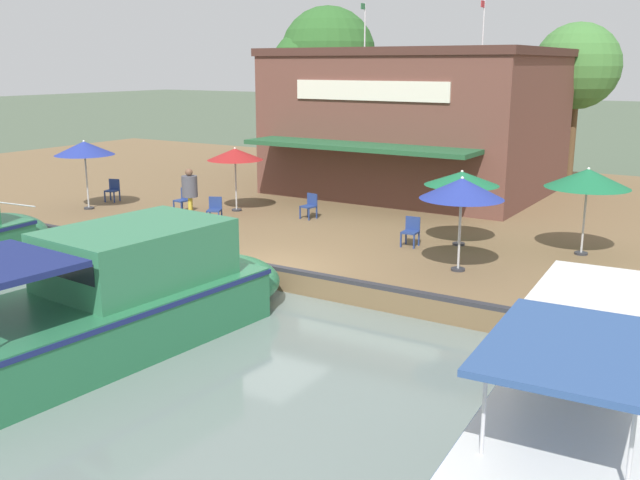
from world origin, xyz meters
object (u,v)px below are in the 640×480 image
object	(u,v)px
cafe_chair_mid_patio	(113,189)
patio_umbrella_far_corner	(588,178)
tree_behind_restaurant	(322,58)
motorboat_second_along	(589,394)
patio_umbrella_by_entrance	(84,148)
cafe_chair_back_row_seat	(183,199)
person_at_quay_edge	(190,189)
tree_downstream_bank	(573,69)
patio_umbrella_near_quay_edge	(235,154)
cafe_chair_facing_river	(411,230)
motorboat_far_downstream	(125,299)
cafe_chair_far_corner_seat	(215,208)
waterfront_restaurant	(418,121)
cafe_chair_beside_entrance	(310,205)
patio_umbrella_mid_patio_left	(462,188)
patio_umbrella_mid_patio_right	(462,178)

from	to	relation	value
cafe_chair_mid_patio	patio_umbrella_far_corner	bearing A→B (deg)	94.77
cafe_chair_mid_patio	tree_behind_restaurant	world-z (taller)	tree_behind_restaurant
cafe_chair_mid_patio	motorboat_second_along	world-z (taller)	motorboat_second_along
patio_umbrella_by_entrance	cafe_chair_back_row_seat	bearing A→B (deg)	113.28
person_at_quay_edge	tree_downstream_bank	size ratio (longest dim) A/B	0.26
patio_umbrella_near_quay_edge	cafe_chair_facing_river	bearing A→B (deg)	79.95
patio_umbrella_far_corner	motorboat_far_downstream	xyz separation A→B (m)	(10.25, -7.00, -1.77)
cafe_chair_far_corner_seat	tree_downstream_bank	distance (m)	17.54
patio_umbrella_near_quay_edge	patio_umbrella_by_entrance	xyz separation A→B (m)	(2.61, -4.79, 0.18)
waterfront_restaurant	person_at_quay_edge	xyz separation A→B (m)	(9.97, -3.60, -1.72)
cafe_chair_far_corner_seat	person_at_quay_edge	bearing A→B (deg)	-52.14
cafe_chair_beside_entrance	motorboat_second_along	xyz separation A→B (m)	(9.69, 11.25, -0.10)
patio_umbrella_near_quay_edge	person_at_quay_edge	distance (m)	2.56
waterfront_restaurant	motorboat_far_downstream	bearing A→B (deg)	4.45
patio_umbrella_mid_patio_left	person_at_quay_edge	distance (m)	9.72
patio_umbrella_far_corner	cafe_chair_back_row_seat	world-z (taller)	patio_umbrella_far_corner
patio_umbrella_far_corner	tree_downstream_bank	xyz separation A→B (m)	(-12.87, -3.64, 2.81)
cafe_chair_far_corner_seat	motorboat_far_downstream	world-z (taller)	motorboat_far_downstream
waterfront_restaurant	patio_umbrella_by_entrance	world-z (taller)	waterfront_restaurant
cafe_chair_facing_river	cafe_chair_mid_patio	xyz separation A→B (m)	(-0.24, -12.70, 0.00)
motorboat_far_downstream	motorboat_second_along	bearing A→B (deg)	93.33
cafe_chair_facing_river	person_at_quay_edge	xyz separation A→B (m)	(1.07, -7.53, 0.68)
cafe_chair_beside_entrance	tree_downstream_bank	world-z (taller)	tree_downstream_bank
cafe_chair_back_row_seat	motorboat_second_along	xyz separation A→B (m)	(8.19, 15.68, -0.10)
motorboat_far_downstream	patio_umbrella_mid_patio_right	bearing A→B (deg)	158.59
cafe_chair_back_row_seat	cafe_chair_far_corner_seat	bearing A→B (deg)	70.68
patio_umbrella_by_entrance	patio_umbrella_mid_patio_left	xyz separation A→B (m)	(0.39, 14.43, -0.09)
patio_umbrella_mid_patio_right	cafe_chair_far_corner_seat	bearing A→B (deg)	-79.73
cafe_chair_far_corner_seat	cafe_chair_mid_patio	bearing A→B (deg)	-98.08
tree_behind_restaurant	tree_downstream_bank	bearing A→B (deg)	100.15
waterfront_restaurant	cafe_chair_facing_river	world-z (taller)	waterfront_restaurant
cafe_chair_beside_entrance	tree_behind_restaurant	bearing A→B (deg)	-149.92
patio_umbrella_mid_patio_right	cafe_chair_far_corner_seat	xyz separation A→B (m)	(1.46, -8.04, -1.49)
patio_umbrella_near_quay_edge	person_at_quay_edge	bearing A→B (deg)	-0.26
patio_umbrella_near_quay_edge	cafe_chair_beside_entrance	xyz separation A→B (m)	(-0.31, 2.95, -1.56)
person_at_quay_edge	motorboat_far_downstream	distance (m)	9.04
waterfront_restaurant	cafe_chair_mid_patio	bearing A→B (deg)	-45.36
waterfront_restaurant	patio_umbrella_mid_patio_left	bearing A→B (deg)	29.79
motorboat_far_downstream	tree_downstream_bank	size ratio (longest dim) A/B	1.33
cafe_chair_far_corner_seat	tree_behind_restaurant	size ratio (longest dim) A/B	0.11
patio_umbrella_mid_patio_right	cafe_chair_mid_patio	bearing A→B (deg)	-87.37
patio_umbrella_mid_patio_left	motorboat_second_along	distance (m)	8.04
patio_umbrella_far_corner	motorboat_second_along	bearing A→B (deg)	13.09
person_at_quay_edge	tree_downstream_bank	xyz separation A→B (m)	(-15.61, 8.31, 3.79)
waterfront_restaurant	patio_umbrella_far_corner	distance (m)	11.08
cafe_chair_beside_entrance	person_at_quay_edge	xyz separation A→B (m)	(2.71, -2.96, 0.68)
patio_umbrella_near_quay_edge	cafe_chair_far_corner_seat	xyz separation A→B (m)	(1.92, 0.62, -1.56)
cafe_chair_back_row_seat	tree_behind_restaurant	xyz separation A→B (m)	(-12.31, -1.84, 4.98)
patio_umbrella_by_entrance	motorboat_second_along	bearing A→B (deg)	70.40
tree_behind_restaurant	patio_umbrella_by_entrance	bearing A→B (deg)	-6.15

